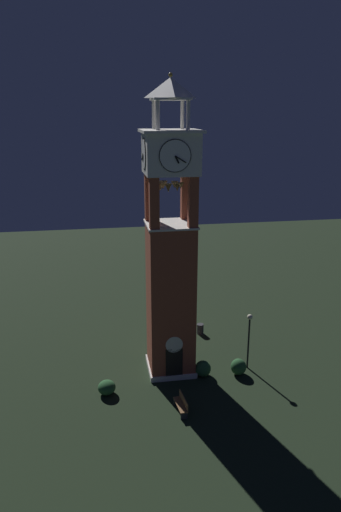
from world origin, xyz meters
name	(u,v)px	position (x,y,z in m)	size (l,w,h in m)	color
ground	(170,368)	(0.00, 0.00, 0.00)	(80.00, 80.00, 0.00)	black
clock_tower	(170,259)	(0.00, 0.00, 7.76)	(3.45, 3.45, 18.66)	brown
park_bench	(182,404)	(-0.13, -4.70, 0.48)	(0.61, 1.64, 0.95)	brown
lamp_post	(249,331)	(5.15, -0.74, 2.73)	(0.36, 0.36, 3.94)	black
trash_bin	(200,329)	(3.12, 4.65, 0.40)	(0.52, 0.52, 0.80)	#2D2D33
shrub_near_entry	(203,369)	(1.95, -1.22, 0.52)	(1.05, 1.05, 1.04)	#28562D
shrub_left_of_tower	(107,387)	(-4.34, -2.24, 0.44)	(1.09, 1.09, 0.88)	#28562D
shrub_behind_bench	(238,367)	(4.31, -1.42, 0.54)	(1.02, 1.02, 1.08)	#28562D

